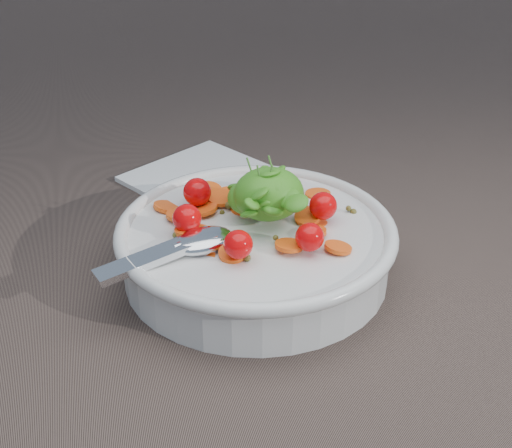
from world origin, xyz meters
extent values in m
plane|color=brown|center=(0.00, 0.00, 0.00)|extent=(6.00, 6.00, 0.00)
cylinder|color=silver|center=(0.02, -0.02, 0.02)|extent=(0.23, 0.23, 0.04)
torus|color=silver|center=(0.02, -0.02, 0.04)|extent=(0.24, 0.24, 0.01)
cylinder|color=silver|center=(0.02, -0.02, 0.00)|extent=(0.12, 0.12, 0.01)
cylinder|color=brown|center=(0.02, -0.02, 0.02)|extent=(0.21, 0.21, 0.03)
cylinder|color=#FF5F15|center=(-0.04, -0.02, 0.05)|extent=(0.04, 0.04, 0.01)
cylinder|color=#FF5F15|center=(0.04, 0.01, 0.04)|extent=(0.04, 0.04, 0.01)
cylinder|color=#FF5F15|center=(0.00, 0.03, 0.05)|extent=(0.03, 0.03, 0.01)
cylinder|color=#FF5F15|center=(0.06, -0.04, 0.05)|extent=(0.03, 0.03, 0.01)
cylinder|color=#FF5F15|center=(-0.01, 0.05, 0.05)|extent=(0.04, 0.04, 0.01)
cylinder|color=#FF5F15|center=(0.06, 0.06, 0.05)|extent=(0.04, 0.04, 0.01)
cylinder|color=#FF5F15|center=(-0.03, -0.05, 0.04)|extent=(0.03, 0.03, 0.01)
cylinder|color=#FF5F15|center=(-0.02, 0.06, 0.04)|extent=(0.04, 0.03, 0.01)
cylinder|color=#FF5F15|center=(0.08, -0.07, 0.05)|extent=(0.03, 0.03, 0.01)
cylinder|color=#FF5F15|center=(0.07, -0.02, 0.04)|extent=(0.03, 0.03, 0.01)
cylinder|color=#FF5F15|center=(0.04, 0.05, 0.04)|extent=(0.03, 0.03, 0.01)
cylinder|color=#FF5F15|center=(-0.01, 0.05, 0.05)|extent=(0.04, 0.04, 0.01)
cylinder|color=#FF5F15|center=(0.03, 0.06, 0.04)|extent=(0.03, 0.03, 0.01)
cylinder|color=#FF5F15|center=(-0.04, 0.01, 0.05)|extent=(0.04, 0.04, 0.01)
cylinder|color=#FF5F15|center=(0.01, 0.04, 0.05)|extent=(0.03, 0.03, 0.01)
cylinder|color=#FF5F15|center=(-0.05, 0.04, 0.04)|extent=(0.04, 0.04, 0.01)
cylinder|color=#FF5F15|center=(0.07, -0.02, 0.05)|extent=(0.03, 0.03, 0.01)
cylinder|color=#FF5F15|center=(-0.02, 0.02, 0.05)|extent=(0.04, 0.04, 0.01)
cylinder|color=#FF5F15|center=(0.04, -0.06, 0.05)|extent=(0.03, 0.03, 0.01)
cylinder|color=#FF5F15|center=(0.02, 0.02, 0.05)|extent=(0.03, 0.03, 0.01)
cylinder|color=#FF5F15|center=(0.09, 0.03, 0.04)|extent=(0.03, 0.03, 0.01)
cylinder|color=#FF5F15|center=(-0.01, -0.06, 0.05)|extent=(0.03, 0.03, 0.01)
cylinder|color=#FF5F15|center=(0.03, 0.02, 0.05)|extent=(0.04, 0.04, 0.01)
sphere|color=brown|center=(0.03, 0.01, 0.05)|extent=(0.01, 0.01, 0.01)
sphere|color=brown|center=(0.11, -0.01, 0.05)|extent=(0.01, 0.01, 0.01)
sphere|color=brown|center=(-0.05, -0.02, 0.05)|extent=(0.01, 0.01, 0.01)
sphere|color=brown|center=(0.05, 0.00, 0.05)|extent=(0.01, 0.01, 0.01)
sphere|color=brown|center=(0.00, -0.07, 0.05)|extent=(0.01, 0.01, 0.01)
sphere|color=brown|center=(0.05, 0.07, 0.04)|extent=(0.01, 0.01, 0.01)
sphere|color=brown|center=(0.04, 0.00, 0.05)|extent=(0.01, 0.01, 0.01)
sphere|color=brown|center=(0.05, 0.04, 0.05)|extent=(0.01, 0.01, 0.01)
sphere|color=brown|center=(0.00, 0.01, 0.05)|extent=(0.00, 0.00, 0.00)
sphere|color=brown|center=(0.11, -0.01, 0.05)|extent=(0.01, 0.01, 0.01)
sphere|color=brown|center=(0.03, -0.05, 0.05)|extent=(0.00, 0.00, 0.00)
sphere|color=brown|center=(0.00, 0.02, 0.05)|extent=(0.01, 0.01, 0.01)
sphere|color=red|center=(0.08, -0.02, 0.06)|extent=(0.02, 0.02, 0.02)
sphere|color=red|center=(0.05, 0.03, 0.06)|extent=(0.03, 0.03, 0.03)
sphere|color=red|center=(-0.02, 0.03, 0.06)|extent=(0.03, 0.03, 0.03)
sphere|color=red|center=(-0.04, -0.02, 0.06)|extent=(0.02, 0.02, 0.02)
sphere|color=red|center=(-0.01, -0.07, 0.06)|extent=(0.02, 0.02, 0.02)
sphere|color=red|center=(0.05, -0.07, 0.06)|extent=(0.02, 0.02, 0.02)
ellipsoid|color=#429321|center=(0.03, -0.01, 0.07)|extent=(0.06, 0.05, 0.05)
ellipsoid|color=#429321|center=(0.02, 0.00, 0.07)|extent=(0.04, 0.04, 0.03)
ellipsoid|color=#429321|center=(0.01, -0.04, 0.08)|extent=(0.02, 0.02, 0.02)
ellipsoid|color=#429321|center=(0.03, -0.03, 0.07)|extent=(0.02, 0.02, 0.02)
ellipsoid|color=#429321|center=(0.02, -0.03, 0.09)|extent=(0.02, 0.03, 0.02)
ellipsoid|color=#429321|center=(0.04, -0.03, 0.08)|extent=(0.03, 0.03, 0.02)
ellipsoid|color=#429321|center=(0.02, -0.01, 0.09)|extent=(0.03, 0.03, 0.02)
ellipsoid|color=#429321|center=(0.04, -0.02, 0.09)|extent=(0.02, 0.02, 0.02)
ellipsoid|color=#429321|center=(0.01, 0.02, 0.06)|extent=(0.02, 0.02, 0.02)
ellipsoid|color=#429321|center=(0.03, -0.02, 0.08)|extent=(0.02, 0.02, 0.02)
ellipsoid|color=#429321|center=(0.03, -0.01, 0.09)|extent=(0.03, 0.03, 0.01)
ellipsoid|color=#429321|center=(0.05, 0.00, 0.09)|extent=(0.02, 0.02, 0.02)
ellipsoid|color=#429321|center=(0.01, -0.03, 0.07)|extent=(0.02, 0.02, 0.01)
ellipsoid|color=#429321|center=(0.03, -0.01, 0.08)|extent=(0.03, 0.03, 0.02)
ellipsoid|color=#429321|center=(0.04, 0.00, 0.08)|extent=(0.03, 0.03, 0.02)
ellipsoid|color=#429321|center=(0.04, -0.01, 0.08)|extent=(0.02, 0.02, 0.01)
ellipsoid|color=#429321|center=(0.03, -0.01, 0.09)|extent=(0.03, 0.02, 0.01)
ellipsoid|color=#429321|center=(0.02, -0.03, 0.08)|extent=(0.02, 0.02, 0.02)
ellipsoid|color=#429321|center=(0.03, -0.01, 0.08)|extent=(0.03, 0.02, 0.02)
ellipsoid|color=#429321|center=(0.05, -0.01, 0.07)|extent=(0.02, 0.03, 0.02)
ellipsoid|color=#429321|center=(0.05, -0.01, 0.08)|extent=(0.02, 0.02, 0.02)
ellipsoid|color=#429321|center=(0.03, 0.00, 0.09)|extent=(0.02, 0.02, 0.01)
ellipsoid|color=#429321|center=(0.03, -0.03, 0.09)|extent=(0.02, 0.02, 0.01)
ellipsoid|color=#429321|center=(0.05, -0.05, 0.08)|extent=(0.03, 0.03, 0.02)
cylinder|color=#4C8C33|center=(0.02, 0.00, 0.08)|extent=(0.01, 0.01, 0.04)
cylinder|color=#4C8C33|center=(0.02, -0.02, 0.08)|extent=(0.01, 0.00, 0.04)
cylinder|color=#4C8C33|center=(0.04, 0.00, 0.08)|extent=(0.01, 0.01, 0.04)
cylinder|color=#4C8C33|center=(0.03, -0.02, 0.08)|extent=(0.01, 0.00, 0.04)
ellipsoid|color=silver|center=(-0.03, -0.04, 0.05)|extent=(0.06, 0.05, 0.02)
cube|color=silver|center=(-0.07, -0.05, 0.05)|extent=(0.10, 0.05, 0.02)
cylinder|color=silver|center=(-0.05, -0.04, 0.05)|extent=(0.02, 0.01, 0.01)
cube|color=white|center=(0.00, 0.18, 0.00)|extent=(0.19, 0.18, 0.01)
camera|label=1|loc=(-0.11, -0.54, 0.36)|focal=50.00mm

